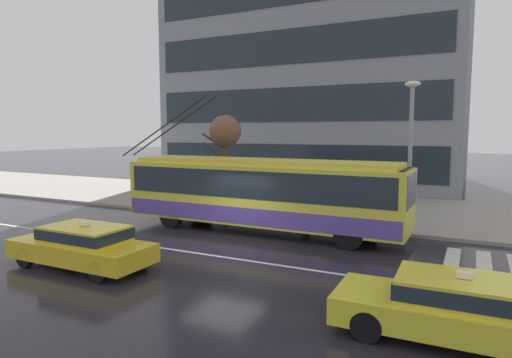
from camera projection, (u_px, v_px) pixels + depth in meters
name	position (u px, v px, depth m)	size (l,w,h in m)	color
ground_plane	(224.00, 246.00, 15.60)	(160.00, 160.00, 0.00)	#232029
sidewalk_slab	(311.00, 205.00, 23.87)	(80.00, 10.00, 0.14)	gray
crosswalk_stripe_edge_near	(451.00, 265.00, 13.35)	(0.44, 4.40, 0.01)	beige
crosswalk_stripe_inner_a	(484.00, 269.00, 12.95)	(0.44, 4.40, 0.01)	beige
lane_centre_line	(205.00, 254.00, 14.54)	(72.00, 0.14, 0.01)	silver
trolleybus	(261.00, 192.00, 17.76)	(12.92, 2.71, 5.59)	yellow
taxi_oncoming_near	(83.00, 244.00, 13.10)	(4.51, 1.79, 1.39)	yellow
taxi_oncoming_far	(456.00, 306.00, 8.46)	(4.54, 1.87, 1.39)	yellow
pedestrian_at_shelter	(306.00, 185.00, 19.10)	(1.41, 1.41, 1.93)	#4C5748
pedestrian_approaching_curb	(308.00, 184.00, 20.53)	(1.30, 1.30, 1.86)	black
street_lamp	(411.00, 141.00, 17.26)	(0.60, 0.32, 5.88)	gray
street_tree_bare	(225.00, 133.00, 22.48)	(1.94, 2.15, 4.77)	brown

